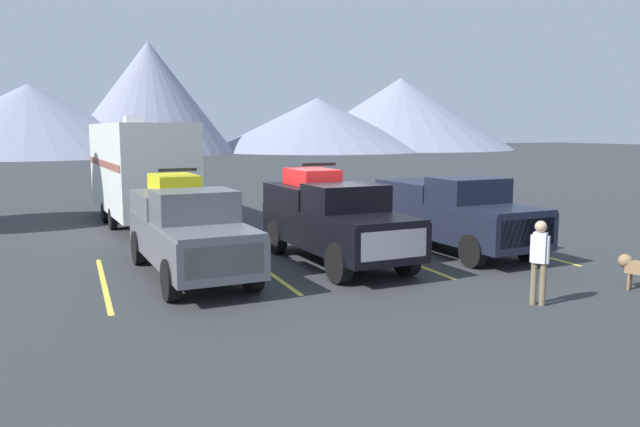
{
  "coord_description": "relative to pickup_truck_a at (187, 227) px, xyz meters",
  "views": [
    {
      "loc": [
        -6.37,
        -15.75,
        3.5
      ],
      "look_at": [
        0.0,
        0.07,
        1.2
      ],
      "focal_mm": 34.94,
      "sensor_mm": 36.0,
      "label": 1
    }
  ],
  "objects": [
    {
      "name": "pickup_truck_a",
      "position": [
        0.0,
        0.0,
        0.0
      ],
      "size": [
        2.33,
        5.87,
        2.54
      ],
      "color": "#595B60",
      "rests_on": "ground"
    },
    {
      "name": "dog",
      "position": [
        8.82,
        -5.14,
        -0.64
      ],
      "size": [
        0.49,
        0.85,
        0.78
      ],
      "color": "olive",
      "rests_on": "ground"
    },
    {
      "name": "mountain_ridge",
      "position": [
        0.97,
        83.4,
        5.03
      ],
      "size": [
        151.65,
        45.95,
        16.25
      ],
      "color": "gray",
      "rests_on": "ground"
    },
    {
      "name": "person_a",
      "position": [
        6.05,
        -5.29,
        -0.18
      ],
      "size": [
        0.31,
        0.33,
        1.71
      ],
      "color": "#726047",
      "rests_on": "ground"
    },
    {
      "name": "lot_stripe_d",
      "position": [
        9.59,
        -0.12,
        -1.17
      ],
      "size": [
        0.12,
        5.5,
        0.01
      ],
      "primitive_type": "cube",
      "color": "gold",
      "rests_on": "ground"
    },
    {
      "name": "lot_stripe_b",
      "position": [
        1.88,
        -0.12,
        -1.17
      ],
      "size": [
        0.12,
        5.5,
        0.01
      ],
      "primitive_type": "cube",
      "color": "gold",
      "rests_on": "ground"
    },
    {
      "name": "camper_trailer_a",
      "position": [
        -0.13,
        8.97,
        0.94
      ],
      "size": [
        3.22,
        9.08,
        4.02
      ],
      "color": "silver",
      "rests_on": "ground"
    },
    {
      "name": "pickup_truck_c",
      "position": [
        7.7,
        0.2,
        -0.04
      ],
      "size": [
        2.44,
        5.86,
        2.18
      ],
      "color": "black",
      "rests_on": "ground"
    },
    {
      "name": "pickup_truck_b",
      "position": [
        3.82,
        0.03,
        0.03
      ],
      "size": [
        2.4,
        5.79,
        2.6
      ],
      "color": "black",
      "rests_on": "ground"
    },
    {
      "name": "lot_stripe_c",
      "position": [
        5.74,
        -0.12,
        -1.17
      ],
      "size": [
        0.12,
        5.5,
        0.01
      ],
      "primitive_type": "cube",
      "color": "gold",
      "rests_on": "ground"
    },
    {
      "name": "lot_stripe_a",
      "position": [
        -1.97,
        -0.12,
        -1.17
      ],
      "size": [
        0.12,
        5.5,
        0.01
      ],
      "primitive_type": "cube",
      "color": "gold",
      "rests_on": "ground"
    },
    {
      "name": "ground_plane",
      "position": [
        3.81,
        0.81,
        -1.17
      ],
      "size": [
        240.0,
        240.0,
        0.0
      ],
      "primitive_type": "plane",
      "color": "#2D3033"
    }
  ]
}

